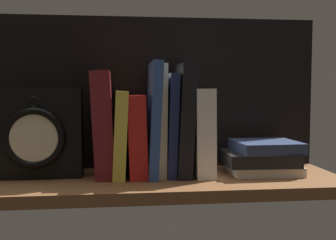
# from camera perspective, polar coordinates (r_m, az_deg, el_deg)

# --- Properties ---
(ground_plane) EXTENTS (0.83, 0.27, 0.03)m
(ground_plane) POSITION_cam_1_polar(r_m,az_deg,el_deg) (0.92, -1.85, -8.66)
(ground_plane) COLOR brown
(back_panel) EXTENTS (0.83, 0.01, 0.37)m
(back_panel) POSITION_cam_1_polar(r_m,az_deg,el_deg) (1.02, -2.50, 3.73)
(back_panel) COLOR black
(back_panel) RESTS_ON ground_plane
(book_maroon_dawkins) EXTENTS (0.05, 0.14, 0.23)m
(book_maroon_dawkins) POSITION_cam_1_polar(r_m,az_deg,el_deg) (0.94, -8.86, -0.53)
(book_maroon_dawkins) COLOR maroon
(book_maroon_dawkins) RESTS_ON ground_plane
(book_yellow_seinlanguage) EXTENTS (0.04, 0.16, 0.19)m
(book_yellow_seinlanguage) POSITION_cam_1_polar(r_m,az_deg,el_deg) (0.94, -6.56, -1.82)
(book_yellow_seinlanguage) COLOR gold
(book_yellow_seinlanguage) RESTS_ON ground_plane
(book_red_requiem) EXTENTS (0.04, 0.15, 0.18)m
(book_red_requiem) POSITION_cam_1_polar(r_m,az_deg,el_deg) (0.94, -4.37, -2.09)
(book_red_requiem) COLOR red
(book_red_requiem) RESTS_ON ground_plane
(book_blue_modern) EXTENTS (0.03, 0.17, 0.25)m
(book_blue_modern) POSITION_cam_1_polar(r_m,az_deg,el_deg) (0.94, -2.37, 0.19)
(book_blue_modern) COLOR #2D4C8E
(book_blue_modern) RESTS_ON ground_plane
(book_cream_twain) EXTENTS (0.02, 0.13, 0.25)m
(book_cream_twain) POSITION_cam_1_polar(r_m,az_deg,el_deg) (0.94, -1.03, 0.03)
(book_cream_twain) COLOR beige
(book_cream_twain) RESTS_ON ground_plane
(book_navy_bierce) EXTENTS (0.03, 0.14, 0.23)m
(book_navy_bierce) POSITION_cam_1_polar(r_m,az_deg,el_deg) (0.94, 0.28, -0.60)
(book_navy_bierce) COLOR #192147
(book_navy_bierce) RESTS_ON ground_plane
(book_black_skeptic) EXTENTS (0.04, 0.16, 0.25)m
(book_black_skeptic) POSITION_cam_1_polar(r_m,az_deg,el_deg) (0.95, 2.00, 0.07)
(book_black_skeptic) COLOR black
(book_black_skeptic) RESTS_ON ground_plane
(book_white_catcher) EXTENTS (0.04, 0.17, 0.19)m
(book_white_catcher) POSITION_cam_1_polar(r_m,az_deg,el_deg) (0.95, 4.35, -1.54)
(book_white_catcher) COLOR silver
(book_white_catcher) RESTS_ON ground_plane
(framed_clock) EXTENTS (0.20, 0.07, 0.20)m
(framed_clock) POSITION_cam_1_polar(r_m,az_deg,el_deg) (0.95, -17.60, -1.78)
(framed_clock) COLOR black
(framed_clock) RESTS_ON ground_plane
(book_stack_side) EXTENTS (0.17, 0.14, 0.07)m
(book_stack_side) POSITION_cam_1_polar(r_m,az_deg,el_deg) (0.98, 12.86, -5.03)
(book_stack_side) COLOR beige
(book_stack_side) RESTS_ON ground_plane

